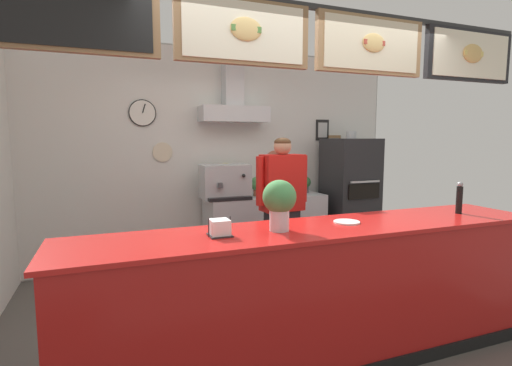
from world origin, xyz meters
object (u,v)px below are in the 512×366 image
potted_sage (304,183)px  condiment_plate (347,222)px  espresso_machine (225,182)px  pepper_grinder (459,198)px  napkin_holder (220,228)px  shop_worker (282,212)px  potted_basil (257,185)px  potted_thyme (277,186)px  pizza_oven (349,197)px  basil_vase (279,202)px

potted_sage → condiment_plate: potted_sage is taller
espresso_machine → pepper_grinder: (1.40, -2.21, 0.04)m
condiment_plate → napkin_holder: bearing=-178.0°
napkin_holder → pepper_grinder: pepper_grinder is taller
potted_sage → napkin_holder: napkin_holder is taller
shop_worker → pepper_grinder: (1.08, -1.20, 0.27)m
shop_worker → potted_basil: (0.12, 1.02, 0.17)m
espresso_machine → condiment_plate: (0.31, -2.18, -0.09)m
condiment_plate → potted_thyme: bearing=79.2°
potted_thyme → condiment_plate: bearing=-100.8°
shop_worker → pepper_grinder: bearing=126.9°
shop_worker → espresso_machine: shop_worker is taller
shop_worker → espresso_machine: 1.08m
pizza_oven → espresso_machine: (-1.78, 0.09, 0.28)m
potted_sage → pepper_grinder: (0.26, -2.27, 0.12)m
potted_basil → pizza_oven: bearing=-4.3°
napkin_holder → potted_thyme: bearing=57.7°
shop_worker → potted_thyme: size_ratio=8.65×
pizza_oven → shop_worker: pizza_oven is taller
espresso_machine → condiment_plate: size_ratio=3.03×
pizza_oven → potted_sage: bearing=166.4°
espresso_machine → potted_basil: (0.44, 0.01, -0.06)m
pizza_oven → condiment_plate: bearing=-125.2°
pizza_oven → pepper_grinder: pizza_oven is taller
pepper_grinder → potted_thyme: bearing=106.6°
napkin_holder → basil_vase: basil_vase is taller
potted_thyme → pizza_oven: bearing=-6.8°
espresso_machine → napkin_holder: espresso_machine is taller
condiment_plate → potted_sage: bearing=69.6°
shop_worker → pizza_oven: bearing=-153.1°
pizza_oven → napkin_holder: 3.26m
basil_vase → condiment_plate: bearing=4.1°
pizza_oven → condiment_plate: 2.56m
napkin_holder → basil_vase: 0.45m
espresso_machine → pepper_grinder: espresso_machine is taller
espresso_machine → potted_basil: 0.44m
pepper_grinder → potted_basil: bearing=113.4°
condiment_plate → pizza_oven: bearing=54.8°
basil_vase → napkin_holder: bearing=179.0°
pizza_oven → pepper_grinder: size_ratio=6.47×
potted_thyme → basil_vase: (-1.00, -2.25, 0.20)m
espresso_machine → pepper_grinder: size_ratio=2.20×
shop_worker → napkin_holder: 1.58m
potted_thyme → pepper_grinder: (0.67, -2.24, 0.14)m
potted_sage → basil_vase: size_ratio=0.66×
potted_sage → potted_thyme: bearing=-176.0°
espresso_machine → napkin_holder: size_ratio=3.90×
potted_sage → potted_basil: size_ratio=0.92×
potted_sage → condiment_plate: size_ratio=1.17×
shop_worker → condiment_plate: size_ratio=8.46×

